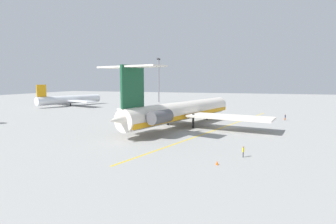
# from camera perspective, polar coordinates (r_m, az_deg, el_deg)

# --- Properties ---
(ground) EXTENTS (363.46, 363.46, 0.00)m
(ground) POSITION_cam_1_polar(r_m,az_deg,el_deg) (67.28, 12.12, -3.16)
(ground) COLOR gray
(main_jetliner) EXTENTS (47.37, 42.50, 14.09)m
(main_jetliner) POSITION_cam_1_polar(r_m,az_deg,el_deg) (66.58, 2.61, 0.22)
(main_jetliner) COLOR silver
(main_jetliner) RESTS_ON ground
(airliner_mid_left) EXTENTS (31.15, 31.27, 9.56)m
(airliner_mid_left) POSITION_cam_1_polar(r_m,az_deg,el_deg) (129.70, -19.41, 2.50)
(airliner_mid_left) COLOR silver
(airliner_mid_left) RESTS_ON ground
(ground_crew_near_nose) EXTENTS (0.27, 0.40, 1.70)m
(ground_crew_near_nose) POSITION_cam_1_polar(r_m,az_deg,el_deg) (98.07, -1.29, 0.65)
(ground_crew_near_nose) COLOR black
(ground_crew_near_nose) RESTS_ON ground
(ground_crew_near_tail) EXTENTS (0.41, 0.26, 1.64)m
(ground_crew_near_tail) POSITION_cam_1_polar(r_m,az_deg,el_deg) (41.93, 15.43, -7.70)
(ground_crew_near_tail) COLOR black
(ground_crew_near_tail) RESTS_ON ground
(ground_crew_portside) EXTENTS (0.31, 0.35, 1.71)m
(ground_crew_portside) POSITION_cam_1_polar(r_m,az_deg,el_deg) (99.45, 1.22, 0.74)
(ground_crew_portside) COLOR black
(ground_crew_portside) RESTS_ON ground
(ground_crew_starboard) EXTENTS (0.43, 0.28, 1.74)m
(ground_crew_starboard) POSITION_cam_1_polar(r_m,az_deg,el_deg) (83.84, 23.26, -0.88)
(ground_crew_starboard) COLOR black
(ground_crew_starboard) RESTS_ON ground
(safety_cone_nose) EXTENTS (0.40, 0.40, 0.55)m
(safety_cone_nose) POSITION_cam_1_polar(r_m,az_deg,el_deg) (85.71, 23.13, -1.28)
(safety_cone_nose) COLOR #EA590F
(safety_cone_nose) RESTS_ON ground
(safety_cone_wingtip) EXTENTS (0.40, 0.40, 0.55)m
(safety_cone_wingtip) POSITION_cam_1_polar(r_m,az_deg,el_deg) (37.68, 10.20, -10.41)
(safety_cone_wingtip) COLOR #EA590F
(safety_cone_wingtip) RESTS_ON ground
(taxiway_centreline) EXTENTS (68.80, 20.71, 0.01)m
(taxiway_centreline) POSITION_cam_1_polar(r_m,az_deg,el_deg) (66.49, 11.11, -3.24)
(taxiway_centreline) COLOR gold
(taxiway_centreline) RESTS_ON ground
(light_mast) EXTENTS (4.00, 0.70, 22.54)m
(light_mast) POSITION_cam_1_polar(r_m,az_deg,el_deg) (142.15, -1.97, 7.09)
(light_mast) COLOR slate
(light_mast) RESTS_ON ground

